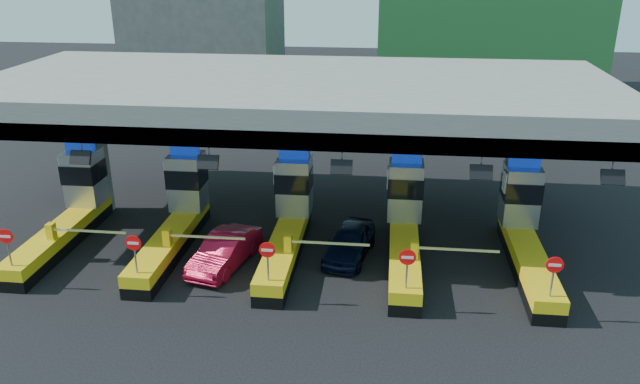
# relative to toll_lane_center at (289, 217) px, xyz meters

# --- Properties ---
(ground) EXTENTS (120.00, 120.00, 0.00)m
(ground) POSITION_rel_toll_lane_center_xyz_m (-0.00, -0.28, -1.40)
(ground) COLOR black
(ground) RESTS_ON ground
(toll_canopy) EXTENTS (28.00, 12.09, 7.00)m
(toll_canopy) POSITION_rel_toll_lane_center_xyz_m (-0.00, 2.59, 4.74)
(toll_canopy) COLOR slate
(toll_canopy) RESTS_ON ground
(toll_lane_far_left) EXTENTS (4.43, 8.00, 4.16)m
(toll_lane_far_left) POSITION_rel_toll_lane_center_xyz_m (-10.00, 0.00, 0.00)
(toll_lane_far_left) COLOR black
(toll_lane_far_left) RESTS_ON ground
(toll_lane_left) EXTENTS (4.43, 8.00, 4.16)m
(toll_lane_left) POSITION_rel_toll_lane_center_xyz_m (-5.00, 0.00, 0.00)
(toll_lane_left) COLOR black
(toll_lane_left) RESTS_ON ground
(toll_lane_center) EXTENTS (4.43, 8.00, 4.16)m
(toll_lane_center) POSITION_rel_toll_lane_center_xyz_m (0.00, 0.00, 0.00)
(toll_lane_center) COLOR black
(toll_lane_center) RESTS_ON ground
(toll_lane_right) EXTENTS (4.43, 8.00, 4.16)m
(toll_lane_right) POSITION_rel_toll_lane_center_xyz_m (5.00, 0.00, 0.00)
(toll_lane_right) COLOR black
(toll_lane_right) RESTS_ON ground
(toll_lane_far_right) EXTENTS (4.43, 8.00, 4.16)m
(toll_lane_far_right) POSITION_rel_toll_lane_center_xyz_m (10.00, 0.00, 0.00)
(toll_lane_far_right) COLOR black
(toll_lane_far_right) RESTS_ON ground
(van) EXTENTS (2.35, 4.30, 1.39)m
(van) POSITION_rel_toll_lane_center_xyz_m (2.70, -0.73, -0.70)
(van) COLOR black
(van) RESTS_ON ground
(red_car) EXTENTS (2.42, 4.44, 1.39)m
(red_car) POSITION_rel_toll_lane_center_xyz_m (-2.36, -2.16, -0.70)
(red_car) COLOR #A10C28
(red_car) RESTS_ON ground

